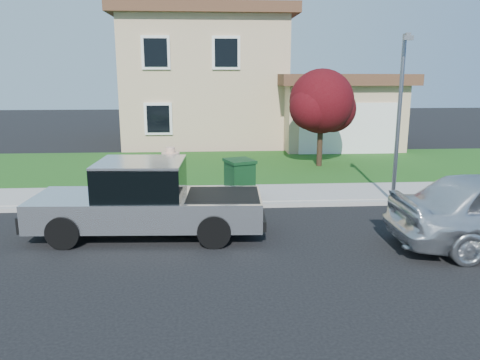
% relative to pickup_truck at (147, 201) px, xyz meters
% --- Properties ---
extents(ground, '(80.00, 80.00, 0.00)m').
position_rel_pickup_truck_xyz_m(ground, '(1.29, -0.77, -0.82)').
color(ground, black).
rests_on(ground, ground).
extents(curb, '(40.00, 0.20, 0.12)m').
position_rel_pickup_truck_xyz_m(curb, '(2.29, 2.13, -0.76)').
color(curb, gray).
rests_on(curb, ground).
extents(sidewalk, '(40.00, 2.00, 0.15)m').
position_rel_pickup_truck_xyz_m(sidewalk, '(2.29, 3.23, -0.74)').
color(sidewalk, gray).
rests_on(sidewalk, ground).
extents(lawn, '(40.00, 7.00, 0.10)m').
position_rel_pickup_truck_xyz_m(lawn, '(2.29, 7.73, -0.77)').
color(lawn, '#1B5017').
rests_on(lawn, ground).
extents(house, '(14.00, 11.30, 6.85)m').
position_rel_pickup_truck_xyz_m(house, '(2.60, 15.61, 2.35)').
color(house, tan).
rests_on(house, ground).
extents(pickup_truck, '(5.43, 2.19, 1.76)m').
position_rel_pickup_truck_xyz_m(pickup_truck, '(0.00, 0.00, 0.00)').
color(pickup_truck, black).
rests_on(pickup_truck, ground).
extents(woman, '(0.69, 0.52, 1.87)m').
position_rel_pickup_truck_xyz_m(woman, '(0.47, 1.20, 0.07)').
color(woman, tan).
rests_on(woman, ground).
extents(ornamental_tree, '(2.75, 2.48, 3.77)m').
position_rel_pickup_truck_xyz_m(ornamental_tree, '(5.84, 7.48, 1.69)').
color(ornamental_tree, black).
rests_on(ornamental_tree, lawn).
extents(trash_bin, '(0.96, 1.02, 1.17)m').
position_rel_pickup_truck_xyz_m(trash_bin, '(2.30, 2.40, -0.07)').
color(trash_bin, black).
rests_on(trash_bin, sidewalk).
extents(street_lamp, '(0.29, 0.61, 4.69)m').
position_rel_pickup_truck_xyz_m(street_lamp, '(6.61, 1.93, 1.86)').
color(street_lamp, slate).
rests_on(street_lamp, ground).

